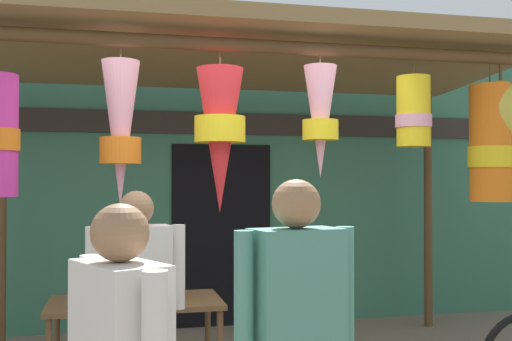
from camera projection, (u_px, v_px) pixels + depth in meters
shop_facade at (195, 163)px, 6.87m from camera, size 12.91×0.29×3.60m
market_stall_canopy at (260, 81)px, 5.19m from camera, size 4.92×2.34×2.84m
display_table at (136, 308)px, 4.88m from camera, size 1.35×0.74×0.65m
flower_heap_on_table at (148, 290)px, 4.93m from camera, size 0.62×0.44×0.14m
vendor_in_orange at (136, 297)px, 3.68m from camera, size 0.59×0.26×1.54m
shopper_by_bananas at (296, 329)px, 2.71m from camera, size 0.58×0.30×1.61m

